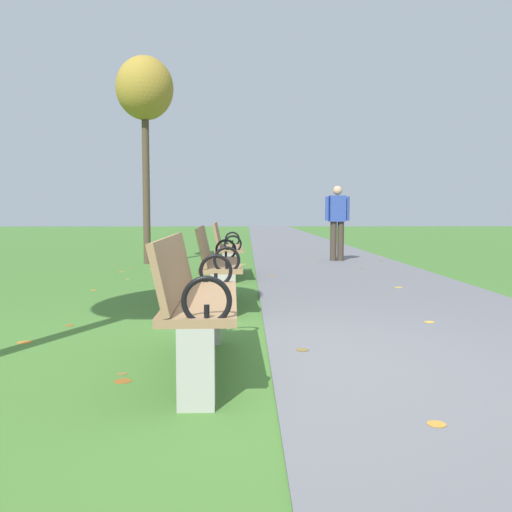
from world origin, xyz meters
TOP-DOWN VIEW (x-y plane):
  - ground_plane at (0.00, 0.00)m, footprint 80.00×80.00m
  - paved_walkway at (1.54, 18.00)m, footprint 3.08×44.00m
  - park_bench_1 at (-0.50, -0.12)m, footprint 0.51×1.61m
  - park_bench_2 at (-0.50, 2.43)m, footprint 0.54×1.62m
  - park_bench_3 at (-0.50, 5.25)m, footprint 0.52×1.61m
  - tree_2 at (-2.23, 7.69)m, footprint 1.16×1.16m
  - pedestrian_walking at (1.81, 8.13)m, footprint 0.53×0.24m
  - scattered_leaves at (-0.41, 3.51)m, footprint 5.26×9.27m

SIDE VIEW (x-z plane):
  - ground_plane at x=0.00m, z-range 0.00..0.00m
  - paved_walkway at x=1.54m, z-range 0.00..0.02m
  - scattered_leaves at x=-0.41m, z-range 0.00..0.02m
  - park_bench_1 at x=-0.50m, z-range 0.04..0.93m
  - park_bench_2 at x=-0.50m, z-range 0.04..0.93m
  - park_bench_3 at x=-0.50m, z-range 0.04..0.93m
  - pedestrian_walking at x=1.81m, z-range 0.12..1.74m
  - tree_2 at x=-2.23m, z-range 1.40..5.63m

